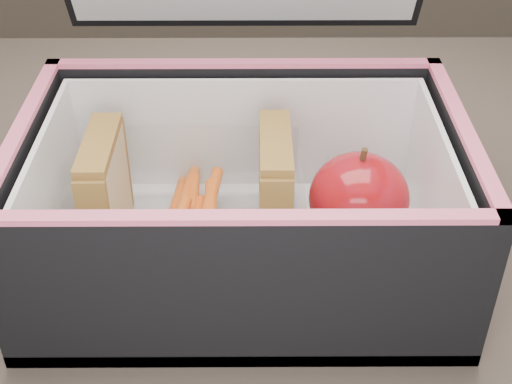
% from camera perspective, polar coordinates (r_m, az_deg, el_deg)
% --- Properties ---
extents(kitchen_table, '(1.20, 0.80, 0.75)m').
position_cam_1_polar(kitchen_table, '(0.70, 4.48, -8.25)').
color(kitchen_table, brown).
rests_on(kitchen_table, ground).
extents(lunch_bag, '(0.33, 0.31, 0.32)m').
position_cam_1_polar(lunch_bag, '(0.55, -1.03, 0.38)').
color(lunch_bag, black).
rests_on(lunch_bag, kitchen_table).
extents(plastic_tub, '(0.18, 0.13, 0.07)m').
position_cam_1_polar(plastic_tub, '(0.57, -5.21, -1.07)').
color(plastic_tub, white).
rests_on(plastic_tub, lunch_bag).
extents(sandwich_left, '(0.02, 0.08, 0.09)m').
position_cam_1_polar(sandwich_left, '(0.57, -11.95, 0.04)').
color(sandwich_left, tan).
rests_on(sandwich_left, plastic_tub).
extents(sandwich_right, '(0.02, 0.09, 0.10)m').
position_cam_1_polar(sandwich_right, '(0.56, 1.52, 0.16)').
color(sandwich_right, tan).
rests_on(sandwich_right, plastic_tub).
extents(carrot_sticks, '(0.05, 0.14, 0.03)m').
position_cam_1_polar(carrot_sticks, '(0.59, -5.16, -2.15)').
color(carrot_sticks, orange).
rests_on(carrot_sticks, plastic_tub).
extents(paper_napkin, '(0.08, 0.08, 0.01)m').
position_cam_1_polar(paper_napkin, '(0.59, 7.95, -3.62)').
color(paper_napkin, white).
rests_on(paper_napkin, lunch_bag).
extents(red_apple, '(0.10, 0.10, 0.08)m').
position_cam_1_polar(red_apple, '(0.57, 8.23, -0.53)').
color(red_apple, maroon).
rests_on(red_apple, paper_napkin).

